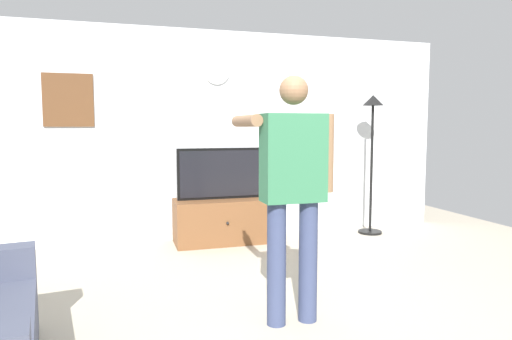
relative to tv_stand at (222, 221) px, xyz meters
name	(u,v)px	position (x,y,z in m)	size (l,w,h in m)	color
ground_plane	(305,329)	(0.03, -2.60, -0.28)	(8.40, 8.40, 0.00)	#B2A893
back_wall	(219,135)	(0.03, 0.35, 1.07)	(6.40, 0.10, 2.70)	silver
tv_stand	(222,221)	(0.00, 0.00, 0.00)	(1.20, 0.58, 0.55)	brown
television	(221,173)	(0.00, 0.05, 0.60)	(1.12, 0.07, 0.64)	black
wall_clock	(217,71)	(0.00, 0.29, 1.90)	(0.34, 0.34, 0.03)	white
framed_picture	(68,100)	(-1.79, 0.30, 1.50)	(0.57, 0.04, 0.63)	brown
floor_lamp	(372,135)	(2.06, -0.10, 1.07)	(0.32, 0.32, 1.89)	black
person_standing_nearer_lamp	(292,183)	(-0.01, -2.46, 0.77)	(0.64, 0.78, 1.83)	#384266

